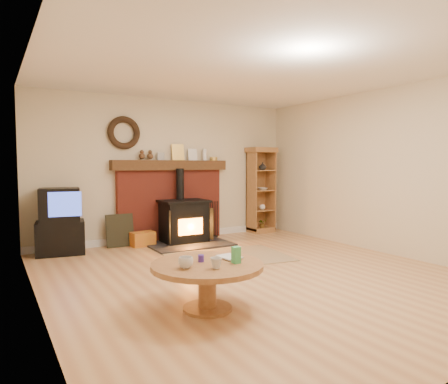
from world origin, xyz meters
TOP-DOWN VIEW (x-y plane):
  - ground at (0.00, 0.00)m, footprint 5.50×5.50m
  - room_shell at (-0.02, 0.09)m, footprint 5.02×5.52m
  - chimney_breast at (0.00, 2.67)m, footprint 2.20×0.22m
  - wood_stove at (0.09, 2.28)m, footprint 1.40×1.00m
  - area_rug at (0.19, 0.93)m, footprint 1.91×1.44m
  - tv_unit at (-1.95, 2.47)m, footprint 0.78×0.60m
  - curio_cabinet at (1.95, 2.55)m, footprint 0.56×0.41m
  - firelog_box at (-0.64, 2.40)m, footprint 0.41×0.28m
  - leaning_painting at (-0.99, 2.55)m, footprint 0.47×0.12m
  - fire_tools at (0.80, 2.50)m, footprint 0.19×0.16m
  - coffee_table at (-1.10, -0.82)m, footprint 1.09×1.09m

SIDE VIEW (x-z plane):
  - ground at x=0.00m, z-range 0.00..0.00m
  - area_rug at x=0.19m, z-range 0.00..0.01m
  - firelog_box at x=-0.64m, z-range 0.00..0.25m
  - fire_tools at x=0.80m, z-range -0.19..0.51m
  - leaning_painting at x=-0.99m, z-range 0.00..0.56m
  - coffee_table at x=-1.10m, z-range 0.06..0.68m
  - wood_stove at x=0.09m, z-range -0.29..1.04m
  - tv_unit at x=-1.95m, z-range -0.02..1.02m
  - chimney_breast at x=0.00m, z-range -0.09..1.69m
  - curio_cabinet at x=1.95m, z-range 0.00..1.75m
  - room_shell at x=-0.02m, z-range 0.41..3.02m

